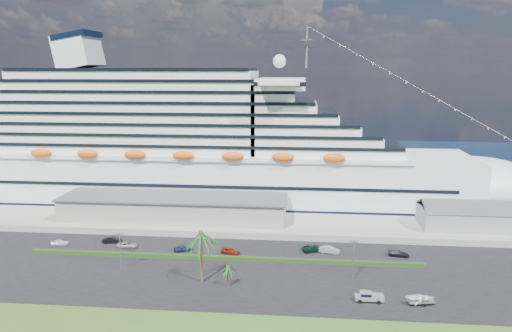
# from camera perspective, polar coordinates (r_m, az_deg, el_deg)

# --- Properties ---
(ground) EXTENTS (420.00, 420.00, 0.00)m
(ground) POSITION_cam_1_polar(r_m,az_deg,el_deg) (97.31, -0.74, -14.40)
(ground) COLOR #39511B
(ground) RESTS_ON ground
(asphalt_lot) EXTENTS (140.00, 38.00, 0.12)m
(asphalt_lot) POSITION_cam_1_polar(r_m,az_deg,el_deg) (107.26, -0.08, -11.85)
(asphalt_lot) COLOR black
(asphalt_lot) RESTS_ON ground
(wharf) EXTENTS (240.00, 20.00, 1.80)m
(wharf) POSITION_cam_1_polar(r_m,az_deg,el_deg) (134.08, 1.15, -6.70)
(wharf) COLOR gray
(wharf) RESTS_ON ground
(water) EXTENTS (420.00, 160.00, 0.02)m
(water) POSITION_cam_1_polar(r_m,az_deg,el_deg) (221.51, 2.95, 0.18)
(water) COLOR black
(water) RESTS_ON ground
(cruise_ship) EXTENTS (191.00, 38.00, 54.00)m
(cruise_ship) POSITION_cam_1_polar(r_m,az_deg,el_deg) (156.53, -6.03, 1.77)
(cruise_ship) COLOR silver
(cruise_ship) RESTS_ON ground
(terminal_building) EXTENTS (61.00, 15.00, 6.30)m
(terminal_building) POSITION_cam_1_polar(r_m,az_deg,el_deg) (137.00, -9.36, -4.67)
(terminal_building) COLOR gray
(terminal_building) RESTS_ON wharf
(port_shed) EXTENTS (24.00, 12.31, 7.37)m
(port_shed) POSITION_cam_1_polar(r_m,az_deg,el_deg) (139.27, 23.11, -5.43)
(port_shed) COLOR gray
(port_shed) RESTS_ON wharf
(hedge) EXTENTS (88.00, 1.10, 0.90)m
(hedge) POSITION_cam_1_polar(r_m,az_deg,el_deg) (112.65, -3.95, -10.44)
(hedge) COLOR #163210
(hedge) RESTS_ON asphalt_lot
(lamp_post_left) EXTENTS (1.60, 0.35, 8.27)m
(lamp_post_left) POSITION_cam_1_polar(r_m,az_deg,el_deg) (108.81, -15.27, -8.93)
(lamp_post_left) COLOR gray
(lamp_post_left) RESTS_ON asphalt_lot
(lamp_post_right) EXTENTS (1.60, 0.35, 8.27)m
(lamp_post_right) POSITION_cam_1_polar(r_m,az_deg,el_deg) (102.57, 11.11, -9.99)
(lamp_post_right) COLOR gray
(lamp_post_right) RESTS_ON asphalt_lot
(palm_tall) EXTENTS (8.82, 8.82, 11.13)m
(palm_tall) POSITION_cam_1_polar(r_m,az_deg,el_deg) (98.95, -6.32, -8.26)
(palm_tall) COLOR #47301E
(palm_tall) RESTS_ON ground
(palm_short) EXTENTS (3.53, 3.53, 4.56)m
(palm_short) POSITION_cam_1_polar(r_m,az_deg,el_deg) (98.62, -3.24, -11.72)
(palm_short) COLOR #47301E
(palm_short) RESTS_ON ground
(parked_car_0) EXTENTS (4.27, 2.44, 1.37)m
(parked_car_0) POSITION_cam_1_polar(r_m,az_deg,el_deg) (129.90, -21.52, -8.14)
(parked_car_0) COLOR white
(parked_car_0) RESTS_ON asphalt_lot
(parked_car_1) EXTENTS (4.75, 2.32, 1.50)m
(parked_car_1) POSITION_cam_1_polar(r_m,az_deg,el_deg) (127.53, -16.12, -8.12)
(parked_car_1) COLOR black
(parked_car_1) RESTS_ON asphalt_lot
(parked_car_2) EXTENTS (4.99, 2.64, 1.34)m
(parked_car_2) POSITION_cam_1_polar(r_m,az_deg,el_deg) (123.27, -14.54, -8.75)
(parked_car_2) COLOR gray
(parked_car_2) RESTS_ON asphalt_lot
(parked_car_3) EXTENTS (4.70, 3.33, 1.26)m
(parked_car_3) POSITION_cam_1_polar(r_m,az_deg,el_deg) (118.63, -8.31, -9.31)
(parked_car_3) COLOR #171C52
(parked_car_3) RESTS_ON asphalt_lot
(parked_car_4) EXTENTS (4.79, 3.13, 1.52)m
(parked_car_4) POSITION_cam_1_polar(r_m,az_deg,el_deg) (115.73, -2.92, -9.67)
(parked_car_4) COLOR maroon
(parked_car_4) RESTS_ON asphalt_lot
(parked_car_5) EXTENTS (4.94, 2.74, 1.54)m
(parked_car_5) POSITION_cam_1_polar(r_m,az_deg,el_deg) (117.39, 8.39, -9.46)
(parked_car_5) COLOR #A0A1A7
(parked_car_5) RESTS_ON asphalt_lot
(parked_car_6) EXTENTS (5.97, 4.24, 1.51)m
(parked_car_6) POSITION_cam_1_polar(r_m,az_deg,el_deg) (118.02, 6.58, -9.31)
(parked_car_6) COLOR black
(parked_car_6) RESTS_ON asphalt_lot
(parked_car_7) EXTENTS (5.03, 2.80, 1.38)m
(parked_car_7) POSITION_cam_1_polar(r_m,az_deg,el_deg) (118.79, 15.99, -9.58)
(parked_car_7) COLOR black
(parked_car_7) RESTS_ON asphalt_lot
(pickup_truck) EXTENTS (5.21, 2.08, 1.84)m
(pickup_truck) POSITION_cam_1_polar(r_m,az_deg,el_deg) (95.97, 12.77, -14.32)
(pickup_truck) COLOR black
(pickup_truck) RESTS_ON asphalt_lot
(boat_trailer) EXTENTS (6.33, 4.67, 1.75)m
(boat_trailer) POSITION_cam_1_polar(r_m,az_deg,el_deg) (97.24, 18.35, -14.18)
(boat_trailer) COLOR gray
(boat_trailer) RESTS_ON asphalt_lot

